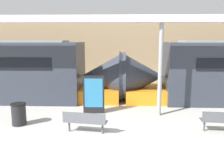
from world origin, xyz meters
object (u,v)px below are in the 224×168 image
(poster_board, at_px, (94,95))
(bench_near, at_px, (85,120))
(trash_bin, at_px, (19,114))
(support_column_near, at_px, (160,70))
(bench_far, at_px, (222,120))

(poster_board, bearing_deg, bench_near, -91.08)
(trash_bin, xyz_separation_m, support_column_near, (5.56, 1.48, 1.54))
(bench_near, xyz_separation_m, trash_bin, (-2.66, 0.77, -0.04))
(bench_far, relative_size, trash_bin, 1.68)
(poster_board, bearing_deg, support_column_near, -3.23)
(bench_near, bearing_deg, support_column_near, 46.70)
(bench_near, distance_m, bench_far, 4.81)
(bench_near, bearing_deg, bench_far, 11.99)
(bench_far, distance_m, poster_board, 5.23)
(bench_far, bearing_deg, trash_bin, -179.03)
(trash_bin, bearing_deg, poster_board, 31.19)
(bench_far, xyz_separation_m, trash_bin, (-7.46, 0.51, -0.04))
(bench_far, relative_size, poster_board, 0.85)
(trash_bin, height_order, poster_board, poster_board)
(support_column_near, bearing_deg, bench_near, -142.16)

